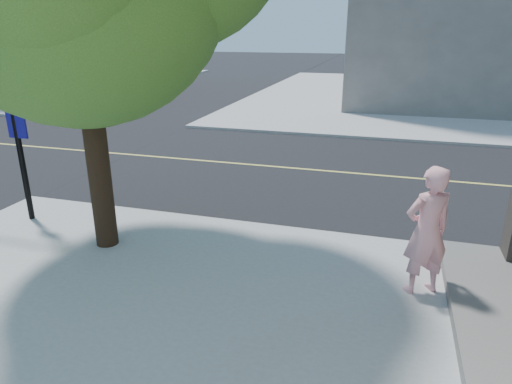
% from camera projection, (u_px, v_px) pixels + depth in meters
% --- Properties ---
extents(ground, '(140.00, 140.00, 0.00)m').
position_uv_depth(ground, '(67.00, 205.00, 11.06)').
color(ground, black).
rests_on(ground, ground).
extents(road_ew, '(140.00, 9.00, 0.01)m').
position_uv_depth(road_ew, '(156.00, 157.00, 15.12)').
color(road_ew, black).
rests_on(road_ew, ground).
extents(sidewalk_ne, '(29.00, 25.00, 0.12)m').
position_uv_depth(sidewalk_ne, '(501.00, 99.00, 26.87)').
color(sidewalk_ne, '#A8A8A8').
rests_on(sidewalk_ne, ground).
extents(man_on_phone, '(0.90, 0.80, 2.06)m').
position_uv_depth(man_on_phone, '(427.00, 231.00, 6.90)').
color(man_on_phone, pink).
rests_on(man_on_phone, sidewalk_se).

